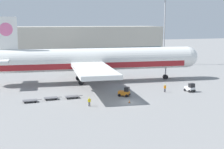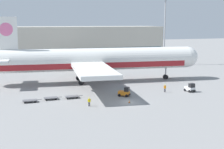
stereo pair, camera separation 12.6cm
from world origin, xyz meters
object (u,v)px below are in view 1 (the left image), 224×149
at_px(light_mast, 165,26).
at_px(baggage_tug_far, 190,88).
at_px(baggage_tug_mid, 125,92).
at_px(baggage_dolly_second, 51,98).
at_px(ground_crew_near, 165,88).
at_px(airplane_main, 92,60).
at_px(baggage_dolly_lead, 30,101).
at_px(traffic_cone_near, 129,101).
at_px(ground_crew_far, 89,101).
at_px(baggage_dolly_third, 72,97).

relative_size(light_mast, baggage_tug_far, 9.46).
distance_m(baggage_tug_mid, baggage_dolly_second, 15.56).
bearing_deg(ground_crew_near, airplane_main, -28.31).
bearing_deg(baggage_dolly_second, airplane_main, 49.78).
distance_m(light_mast, ground_crew_near, 48.12).
relative_size(baggage_dolly_lead, traffic_cone_near, 6.16).
bearing_deg(traffic_cone_near, ground_crew_far, -179.49).
distance_m(light_mast, baggage_tug_mid, 53.86).
relative_size(baggage_dolly_second, ground_crew_near, 2.05).
height_order(baggage_tug_far, ground_crew_near, baggage_tug_far).
relative_size(airplane_main, ground_crew_near, 32.05).
relative_size(baggage_tug_mid, ground_crew_near, 1.55).
bearing_deg(light_mast, baggage_dolly_lead, -140.81).
height_order(airplane_main, baggage_dolly_second, airplane_main).
height_order(baggage_dolly_lead, ground_crew_near, ground_crew_near).
distance_m(baggage_tug_mid, traffic_cone_near, 5.66).
xyz_separation_m(light_mast, airplane_main, (-33.60, -24.70, -8.41)).
height_order(baggage_tug_mid, ground_crew_near, baggage_tug_mid).
relative_size(light_mast, traffic_cone_near, 41.05).
xyz_separation_m(baggage_tug_far, ground_crew_near, (-5.77, 1.26, 0.20)).
relative_size(baggage_tug_far, ground_crew_near, 1.45).
bearing_deg(baggage_dolly_second, light_mast, 39.98).
height_order(baggage_dolly_lead, baggage_dolly_third, same).
xyz_separation_m(baggage_dolly_third, ground_crew_far, (1.97, -7.17, 0.61)).
height_order(ground_crew_far, traffic_cone_near, ground_crew_far).
bearing_deg(light_mast, baggage_dolly_third, -136.09).
bearing_deg(baggage_tug_far, ground_crew_far, -86.30).
bearing_deg(airplane_main, baggage_tug_far, -38.44).
distance_m(baggage_dolly_second, ground_crew_near, 25.46).
xyz_separation_m(airplane_main, ground_crew_far, (-6.48, -22.95, -4.84)).
bearing_deg(baggage_dolly_third, light_mast, 42.85).
height_order(baggage_tug_far, baggage_dolly_third, baggage_tug_far).
height_order(baggage_dolly_second, baggage_dolly_third, same).
height_order(baggage_dolly_second, traffic_cone_near, traffic_cone_near).
bearing_deg(baggage_tug_mid, baggage_dolly_second, -149.90).
height_order(baggage_dolly_lead, baggage_dolly_second, same).
relative_size(baggage_tug_mid, traffic_cone_near, 4.65).
relative_size(baggage_dolly_third, ground_crew_far, 2.17).
bearing_deg(baggage_dolly_second, baggage_dolly_lead, -169.17).
xyz_separation_m(baggage_dolly_second, baggage_dolly_third, (4.30, -0.13, 0.00)).
relative_size(ground_crew_near, ground_crew_far, 1.06).
distance_m(airplane_main, baggage_tug_mid, 18.25).
height_order(light_mast, baggage_tug_mid, light_mast).
bearing_deg(baggage_dolly_second, baggage_dolly_third, -2.81).
relative_size(baggage_tug_far, baggage_dolly_lead, 0.71).
distance_m(light_mast, baggage_dolly_third, 59.99).
bearing_deg(baggage_dolly_lead, baggage_tug_far, -3.17).
relative_size(light_mast, baggage_dolly_second, 6.67).
xyz_separation_m(baggage_dolly_lead, traffic_cone_near, (18.62, -6.34, -0.10)).
xyz_separation_m(airplane_main, baggage_tug_far, (18.46, -17.84, -4.96)).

